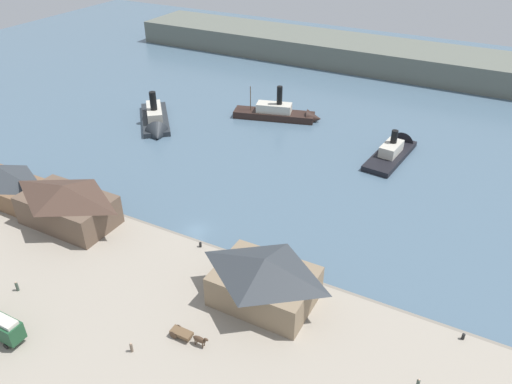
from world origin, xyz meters
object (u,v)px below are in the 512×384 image
Objects in this scene: pedestrian_at_waters_edge at (131,348)px; ferry_moored_west at (283,114)px; ferry_shed_east_terminal at (1,181)px; horse_cart at (188,335)px; ferry_mid_harbor at (395,149)px; ferry_approaching_west at (156,122)px; ferry_shed_customs_shed at (67,204)px; mooring_post_west at (463,337)px; pedestrian_standing_center at (17,286)px; ferry_shed_west_terminal at (265,279)px; mooring_post_center_east at (200,245)px; pedestrian_near_west_shed at (418,384)px.

pedestrian_at_waters_edge is 0.07× the size of ferry_moored_west.
ferry_moored_west is at bearing 63.63° from ferry_shed_east_terminal.
ferry_mid_harbor is at bearing 81.78° from horse_cart.
ferry_approaching_west reaches higher than ferry_shed_east_terminal.
mooring_post_west is (68.27, 4.94, -3.60)m from ferry_shed_customs_shed.
ferry_mid_harbor reaches higher than mooring_post_west.
mooring_post_west is at bearing -25.11° from ferry_approaching_west.
pedestrian_standing_center is at bearing -117.38° from ferry_mid_harbor.
mooring_post_west is at bearing -46.79° from ferry_moored_west.
ferry_shed_west_terminal reaches higher than mooring_post_center_east.
ferry_shed_west_terminal is at bearing 25.12° from pedestrian_standing_center.
ferry_moored_west is (-55.28, 58.84, -0.08)m from mooring_post_west.
ferry_shed_customs_shed reaches higher than horse_cart.
ferry_moored_west reaches higher than ferry_shed_east_terminal.
horse_cart is 7.57m from pedestrian_at_waters_edge.
mooring_post_west is (3.82, 10.83, -0.32)m from pedestrian_near_west_shed.
pedestrian_near_west_shed is (23.81, -4.89, -3.21)m from ferry_shed_west_terminal.
pedestrian_near_west_shed is 0.08× the size of ferry_approaching_west.
ferry_moored_west is at bearing 101.36° from pedestrian_at_waters_edge.
pedestrian_standing_center is at bearing -130.33° from mooring_post_center_east.
pedestrian_standing_center is 0.08× the size of ferry_approaching_west.
ferry_shed_customs_shed reaches higher than pedestrian_near_west_shed.
pedestrian_at_waters_edge is (-5.55, -5.15, -0.19)m from horse_cart.
horse_cart is at bearing -14.06° from ferry_shed_east_terminal.
horse_cart is 20.55m from mooring_post_center_east.
ferry_mid_harbor is at bearing 52.14° from ferry_shed_customs_shed.
ferry_shed_east_terminal is at bearing -173.91° from mooring_post_center_east.
mooring_post_center_east is at bearing 6.09° from ferry_shed_east_terminal.
pedestrian_near_west_shed reaches higher than mooring_post_west.
ferry_moored_west reaches higher than ferry_mid_harbor.
ferry_shed_east_terminal is 0.87× the size of ferry_mid_harbor.
pedestrian_at_waters_edge is at bearing -2.31° from pedestrian_standing_center.
ferry_shed_customs_shed is 68.54m from mooring_post_west.
pedestrian_at_waters_edge is 0.07× the size of ferry_approaching_west.
pedestrian_standing_center reaches higher than pedestrian_at_waters_edge.
ferry_shed_customs_shed is 18.51m from pedestrian_standing_center.
ferry_shed_west_terminal is at bearing 168.39° from pedestrian_near_west_shed.
ferry_shed_west_terminal reaches higher than pedestrian_near_west_shed.
pedestrian_near_west_shed is at bearing -73.33° from ferry_mid_harbor.
ferry_shed_east_terminal is at bearing 178.55° from ferry_shed_customs_shed.
ferry_shed_customs_shed is 34.70m from pedestrian_at_waters_edge.
ferry_shed_customs_shed is 37.42m from horse_cart.
horse_cart is at bearing -48.86° from ferry_approaching_west.
ferry_approaching_west reaches higher than mooring_post_west.
ferry_shed_east_terminal is 10.99× the size of pedestrian_near_west_shed.
ferry_approaching_west is (-43.93, 61.80, -0.59)m from pedestrian_at_waters_edge.
ferry_shed_customs_shed is at bearing -1.45° from ferry_shed_east_terminal.
ferry_shed_customs_shed is at bearing -71.67° from ferry_approaching_west.
ferry_shed_customs_shed is 46.24m from ferry_approaching_west.
mooring_post_west is at bearing 30.64° from pedestrian_at_waters_edge.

